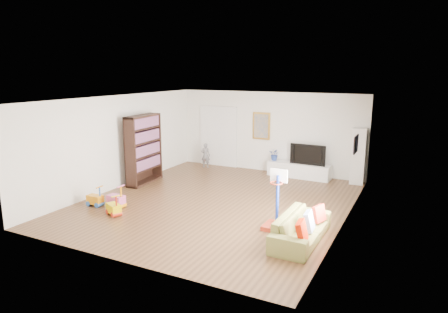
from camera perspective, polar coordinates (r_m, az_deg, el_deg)
The scene contains 25 objects.
floor at distance 10.57m, azimuth -0.98°, elevation -6.52°, with size 6.50×7.50×0.00m, color brown.
ceiling at distance 10.03m, azimuth -1.04°, elevation 8.25°, with size 6.50×7.50×0.00m, color white.
wall_back at distance 13.59m, azimuth 6.39°, elevation 3.48°, with size 6.50×0.00×2.70m, color white.
wall_front at distance 7.21m, azimuth -15.08°, elevation -4.66°, with size 6.50×0.00×2.70m, color silver.
wall_left at distance 12.05m, azimuth -14.82°, elevation 2.04°, with size 0.00×7.50×2.70m, color silver.
wall_right at distance 9.20m, azimuth 17.22°, elevation -1.18°, with size 0.00×7.50×2.70m, color silver.
navy_accent at distance 10.47m, azimuth 18.63°, elevation 3.09°, with size 0.01×3.20×1.70m, color black.
olive_wainscot at distance 10.75m, azimuth 18.14°, elevation -4.03°, with size 0.01×3.20×1.00m, color brown.
doorway at distance 14.37m, azimuth -0.82°, elevation 2.82°, with size 1.45×0.06×2.10m, color white.
painting_back at distance 13.62m, azimuth 5.36°, elevation 4.37°, with size 0.62×0.06×0.92m, color gold.
artwork_right at distance 10.72m, azimuth 18.34°, elevation 1.69°, with size 0.04×0.56×0.46m, color #7F3F8C.
media_console at distance 13.13m, azimuth 10.66°, elevation -1.93°, with size 2.01×0.50×0.47m, color white.
tall_cabinet at distance 12.71m, azimuth 18.62°, elevation 0.04°, with size 0.40×0.40×1.71m, color white.
bookshelf at distance 12.36m, azimuth -11.40°, elevation 1.01°, with size 0.37×1.43×2.09m, color black.
sofa at distance 8.32m, azimuth 10.97°, elevation -9.96°, with size 1.94×0.76×0.57m, color olive.
basketball_hoop at distance 8.72m, azimuth 7.30°, elevation -6.20°, with size 0.45×0.55×1.31m, color #A9311B.
ride_on_yellow at distance 9.92m, azimuth -15.52°, elevation -6.64°, with size 0.39×0.24×0.52m, color #E1BE00.
ride_on_orange at distance 10.72m, azimuth -17.97°, elevation -5.37°, with size 0.40×0.25×0.53m, color orange.
ride_on_pink at distance 10.44m, azimuth -15.20°, elevation -5.49°, with size 0.44×0.27×0.59m, color #D85598.
child at distance 14.18m, azimuth -2.64°, elevation 0.17°, with size 0.32×0.21×0.88m, color slate.
tv at distance 12.93m, azimuth 12.01°, elevation 0.35°, with size 1.14×0.15×0.65m, color black.
vase_plant at distance 13.31m, azimuth 7.27°, elevation 0.30°, with size 0.36×0.31×0.40m, color navy.
pillow_left at distance 7.70m, azimuth 11.07°, elevation -10.51°, with size 0.11×0.40×0.40m, color #AC1800.
pillow_center at distance 8.23m, azimuth 12.09°, elevation -9.03°, with size 0.10×0.39×0.39m, color silver.
pillow_right at distance 8.69m, azimuth 13.43°, elevation -7.93°, with size 0.09×0.35×0.35m, color red.
Camera 1 is at (4.67, -8.85, 3.39)m, focal length 32.00 mm.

